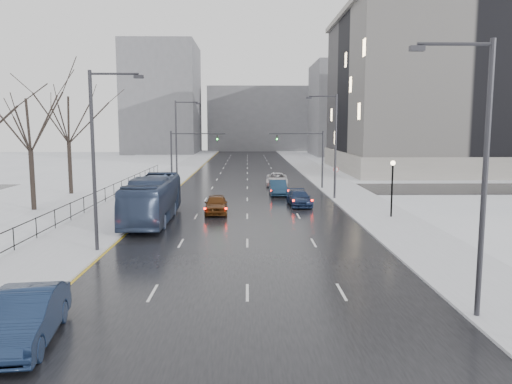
{
  "coord_description": "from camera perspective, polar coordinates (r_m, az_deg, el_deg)",
  "views": [
    {
      "loc": [
        0.01,
        -7.35,
        7.03
      ],
      "look_at": [
        0.61,
        26.83,
        2.5
      ],
      "focal_mm": 35.0,
      "sensor_mm": 36.0,
      "label": 1
    }
  ],
  "objects": [
    {
      "name": "mast_signal_left",
      "position": [
        55.91,
        -8.56,
        4.47
      ],
      "size": [
        6.1,
        0.33,
        6.5
      ],
      "color": "#2D2D33",
      "rests_on": "ground"
    },
    {
      "name": "no_uturn_sign",
      "position": [
        52.38,
        9.12,
        2.27
      ],
      "size": [
        0.6,
        0.06,
        2.7
      ],
      "color": "#2D2D33",
      "rests_on": "sidewalk_right"
    },
    {
      "name": "streetlight_l_far",
      "position": [
        59.93,
        -8.89,
        6.11
      ],
      "size": [
        2.95,
        0.25,
        10.0
      ],
      "color": "#2D2D33",
      "rests_on": "ground"
    },
    {
      "name": "tree_park_e",
      "position": [
        54.93,
        -20.35,
        -0.28
      ],
      "size": [
        9.45,
        9.45,
        13.5
      ],
      "primitive_type": null,
      "color": "black",
      "rests_on": "ground"
    },
    {
      "name": "road",
      "position": [
        67.71,
        -1.0,
        1.61
      ],
      "size": [
        16.0,
        150.0,
        0.04
      ],
      "primitive_type": "cube",
      "color": "black",
      "rests_on": "ground"
    },
    {
      "name": "mast_signal_right",
      "position": [
        55.9,
        6.54,
        4.5
      ],
      "size": [
        6.1,
        0.33,
        6.5
      ],
      "color": "#2D2D33",
      "rests_on": "ground"
    },
    {
      "name": "bus",
      "position": [
        37.63,
        -11.73,
        -0.78
      ],
      "size": [
        2.94,
        11.82,
        3.28
      ],
      "primitive_type": "imported",
      "rotation": [
        0.0,
        0.0,
        0.02
      ],
      "color": "navy",
      "rests_on": "road"
    },
    {
      "name": "park_strip",
      "position": [
        70.6,
        -17.46,
        1.54
      ],
      "size": [
        14.0,
        150.0,
        0.12
      ],
      "primitive_type": "cube",
      "color": "white",
      "rests_on": "ground"
    },
    {
      "name": "streetlight_l_near",
      "position": [
        28.58,
        -17.68,
        4.36
      ],
      "size": [
        2.95,
        0.25,
        10.0
      ],
      "color": "#2D2D33",
      "rests_on": "ground"
    },
    {
      "name": "bldg_far_center",
      "position": [
        147.42,
        0.56,
        8.31
      ],
      "size": [
        30.0,
        18.0,
        18.0
      ],
      "primitive_type": "cube",
      "color": "slate",
      "rests_on": "ground"
    },
    {
      "name": "lamppost_r_mid",
      "position": [
        39.14,
        15.31,
        1.29
      ],
      "size": [
        0.36,
        0.36,
        4.28
      ],
      "color": "black",
      "rests_on": "sidewalk_right"
    },
    {
      "name": "tree_park_d",
      "position": [
        45.57,
        -24.01,
        -1.98
      ],
      "size": [
        8.75,
        8.75,
        12.5
      ],
      "primitive_type": null,
      "color": "black",
      "rests_on": "ground"
    },
    {
      "name": "streetlight_r_near",
      "position": [
        19.22,
        24.13,
        2.68
      ],
      "size": [
        2.95,
        0.25,
        10.0
      ],
      "color": "#2D2D33",
      "rests_on": "ground"
    },
    {
      "name": "cross_road",
      "position": [
        55.79,
        -1.0,
        0.33
      ],
      "size": [
        130.0,
        10.0,
        0.04
      ],
      "primitive_type": "cube",
      "color": "black",
      "rests_on": "ground"
    },
    {
      "name": "bldg_far_left",
      "position": [
        134.35,
        -10.6,
        10.4
      ],
      "size": [
        18.0,
        22.0,
        28.0
      ],
      "primitive_type": "cube",
      "color": "slate",
      "rests_on": "ground"
    },
    {
      "name": "sedan_right_cross",
      "position": [
        59.01,
        2.4,
        1.47
      ],
      "size": [
        2.7,
        5.46,
        1.49
      ],
      "primitive_type": "imported",
      "rotation": [
        0.0,
        0.0,
        -0.04
      ],
      "color": "silver",
      "rests_on": "road"
    },
    {
      "name": "sedan_right_far",
      "position": [
        44.15,
        4.97,
        -0.71
      ],
      "size": [
        2.13,
        4.69,
        1.33
      ],
      "primitive_type": "imported",
      "rotation": [
        0.0,
        0.0,
        0.06
      ],
      "color": "#182749",
      "rests_on": "road"
    },
    {
      "name": "sedan_right_near",
      "position": [
        50.67,
        2.52,
        0.49
      ],
      "size": [
        1.68,
        4.68,
        1.54
      ],
      "primitive_type": "imported",
      "rotation": [
        0.0,
        0.0,
        0.01
      ],
      "color": "#172D45",
      "rests_on": "road"
    },
    {
      "name": "streetlight_r_mid",
      "position": [
        48.07,
        8.82,
        5.78
      ],
      "size": [
        2.95,
        0.25,
        10.0
      ],
      "color": "#2D2D33",
      "rests_on": "ground"
    },
    {
      "name": "iron_fence",
      "position": [
        40.02,
        -19.97,
        -1.71
      ],
      "size": [
        0.06,
        70.0,
        1.3
      ],
      "color": "black",
      "rests_on": "sidewalk_left"
    },
    {
      "name": "civic_building",
      "position": [
        86.82,
        23.12,
        9.71
      ],
      "size": [
        41.0,
        31.0,
        24.8
      ],
      "color": "gray",
      "rests_on": "ground"
    },
    {
      "name": "sedan_left_near",
      "position": [
        18.2,
        -24.94,
        -12.87
      ],
      "size": [
        2.47,
        5.39,
        1.71
      ],
      "primitive_type": "imported",
      "rotation": [
        0.0,
        0.0,
        0.13
      ],
      "color": "#15233F",
      "rests_on": "road"
    },
    {
      "name": "sidewalk_left",
      "position": [
        68.52,
        -9.82,
        1.62
      ],
      "size": [
        5.0,
        150.0,
        0.16
      ],
      "primitive_type": "cube",
      "color": "silver",
      "rests_on": "ground"
    },
    {
      "name": "sidewalk_right",
      "position": [
        68.51,
        7.82,
        1.66
      ],
      "size": [
        5.0,
        150.0,
        0.16
      ],
      "primitive_type": "cube",
      "color": "silver",
      "rests_on": "ground"
    },
    {
      "name": "bldg_far_right",
      "position": [
        125.57,
        12.04,
        9.2
      ],
      "size": [
        24.0,
        20.0,
        22.0
      ],
      "primitive_type": "cube",
      "color": "slate",
      "rests_on": "ground"
    },
    {
      "name": "sedan_center_near",
      "position": [
        40.21,
        -4.58,
        -1.39
      ],
      "size": [
        1.96,
        4.52,
        1.52
      ],
      "primitive_type": "imported",
      "rotation": [
        0.0,
        0.0,
        0.04
      ],
      "color": "#532A0E",
      "rests_on": "road"
    }
  ]
}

